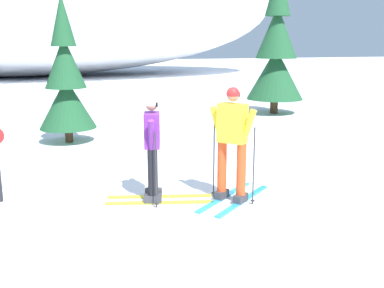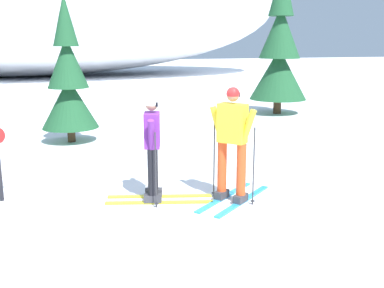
{
  "view_description": "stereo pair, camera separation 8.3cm",
  "coord_description": "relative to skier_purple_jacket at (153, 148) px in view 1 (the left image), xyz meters",
  "views": [
    {
      "loc": [
        -1.71,
        -6.36,
        2.53
      ],
      "look_at": [
        0.42,
        0.33,
        0.95
      ],
      "focal_mm": 42.55,
      "sensor_mm": 36.0,
      "label": 1
    },
    {
      "loc": [
        -1.63,
        -6.38,
        2.53
      ],
      "look_at": [
        0.42,
        0.33,
        0.95
      ],
      "focal_mm": 42.55,
      "sensor_mm": 36.0,
      "label": 2
    }
  ],
  "objects": [
    {
      "name": "pine_tree_far_right",
      "position": [
        6.23,
        7.74,
        1.3
      ],
      "size": [
        2.01,
        2.01,
        5.2
      ],
      "color": "#47301E",
      "rests_on": "ground"
    },
    {
      "name": "skier_yellow_jacket",
      "position": [
        1.19,
        -0.41,
        0.11
      ],
      "size": [
        1.61,
        1.45,
        1.85
      ],
      "color": "#2893CC",
      "rests_on": "ground"
    },
    {
      "name": "ground_plane",
      "position": [
        0.17,
        -0.54,
        -0.88
      ],
      "size": [
        120.0,
        120.0,
        0.0
      ],
      "primitive_type": "plane",
      "color": "white"
    },
    {
      "name": "pine_tree_center_right",
      "position": [
        -1.08,
        5.01,
        0.67
      ],
      "size": [
        1.43,
        1.43,
        3.7
      ],
      "color": "#47301E",
      "rests_on": "ground"
    },
    {
      "name": "skier_purple_jacket",
      "position": [
        0.0,
        0.0,
        0.0
      ],
      "size": [
        1.77,
        0.83,
        1.71
      ],
      "color": "gold",
      "rests_on": "ground"
    }
  ]
}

